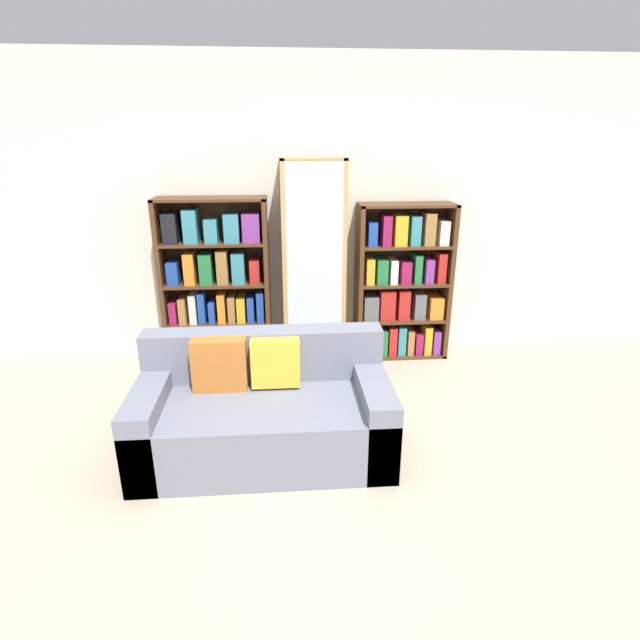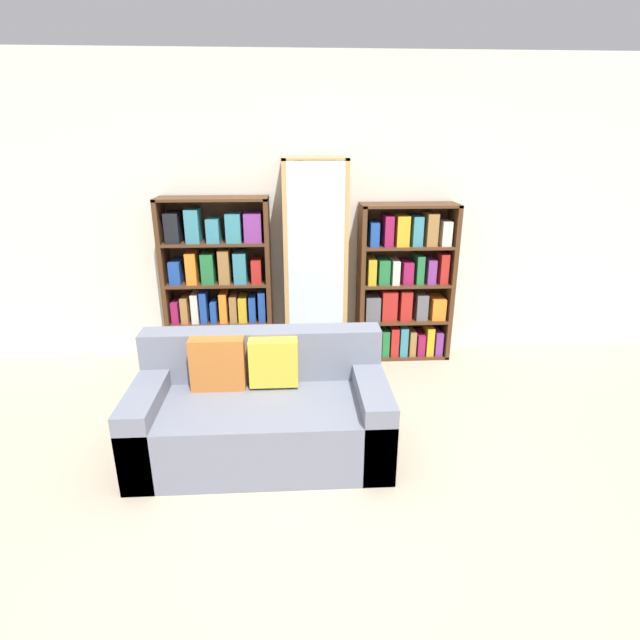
# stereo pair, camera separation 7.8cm
# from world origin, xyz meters

# --- Properties ---
(ground_plane) EXTENTS (16.00, 16.00, 0.00)m
(ground_plane) POSITION_xyz_m (0.00, 0.00, 0.00)
(ground_plane) COLOR tan
(wall_back) EXTENTS (7.10, 0.06, 2.70)m
(wall_back) POSITION_xyz_m (0.00, 2.26, 1.35)
(wall_back) COLOR silver
(wall_back) RESTS_ON ground
(couch) EXTENTS (1.64, 0.83, 0.77)m
(couch) POSITION_xyz_m (-0.39, 0.55, 0.28)
(couch) COLOR slate
(couch) RESTS_ON ground
(bookshelf_left) EXTENTS (0.97, 0.32, 1.52)m
(bookshelf_left) POSITION_xyz_m (-0.84, 2.05, 0.73)
(bookshelf_left) COLOR #4C2D19
(bookshelf_left) RESTS_ON ground
(display_cabinet) EXTENTS (0.56, 0.36, 1.85)m
(display_cabinet) POSITION_xyz_m (0.04, 2.04, 0.92)
(display_cabinet) COLOR tan
(display_cabinet) RESTS_ON ground
(bookshelf_right) EXTENTS (0.87, 0.32, 1.46)m
(bookshelf_right) POSITION_xyz_m (0.88, 2.05, 0.69)
(bookshelf_right) COLOR #4C2D19
(bookshelf_right) RESTS_ON ground
(wine_bottle) EXTENTS (0.09, 0.09, 0.37)m
(wine_bottle) POSITION_xyz_m (0.38, 1.55, 0.15)
(wine_bottle) COLOR black
(wine_bottle) RESTS_ON ground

